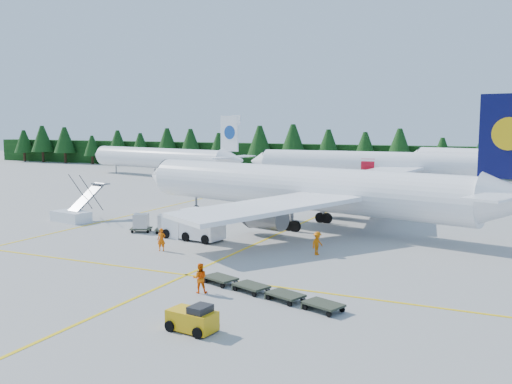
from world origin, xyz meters
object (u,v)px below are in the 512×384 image
at_px(airliner_red, 366,165).
at_px(service_truck, 193,224).
at_px(baggage_tug, 193,319).
at_px(airliner_navy, 289,188).
at_px(airstairs, 73,214).

relative_size(airliner_red, service_truck, 7.01).
height_order(service_truck, baggage_tug, service_truck).
xyz_separation_m(airliner_navy, airliner_red, (-1.30, 37.50, -0.11)).
distance_m(service_truck, baggage_tug, 23.54).
distance_m(airliner_red, airstairs, 50.30).
xyz_separation_m(airliner_red, baggage_tug, (8.42, -68.69, -3.14)).
bearing_deg(baggage_tug, airliner_navy, 110.18).
bearing_deg(service_truck, airliner_navy, 74.20).
height_order(airliner_navy, baggage_tug, airliner_navy).
bearing_deg(airliner_navy, service_truck, -101.53).
bearing_deg(service_truck, airstairs, 179.30).
bearing_deg(airliner_red, airstairs, -116.23).
distance_m(airliner_red, service_truck, 48.79).
bearing_deg(airstairs, baggage_tug, -27.84).
bearing_deg(airstairs, airliner_red, 75.94).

